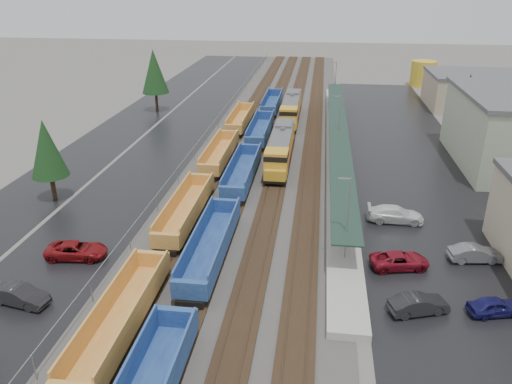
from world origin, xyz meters
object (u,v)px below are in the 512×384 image
Objects in this scene: locomotive_lead at (281,148)px; locomotive_trail at (291,109)px; well_string_yellow at (186,210)px; parked_car_east_d at (495,307)px; parked_car_east_e at (475,254)px; parked_car_west_c at (77,250)px; parked_car_east_b at (400,261)px; well_string_blue at (229,203)px; parked_car_west_b at (20,295)px; storage_tank at (423,74)px; parked_car_east_c at (395,214)px; parked_car_east_a at (418,304)px.

locomotive_lead and locomotive_trail have the same top height.
parked_car_east_d is (26.12, -11.99, -0.52)m from well_string_yellow.
parked_car_west_c is at bearing 89.17° from parked_car_east_e.
parked_car_east_b is 1.24× the size of parked_car_east_d.
well_string_blue reaches higher than parked_car_east_b.
well_string_yellow is 17.61m from parked_car_west_b.
storage_tank reaches higher than parked_car_west_c.
parked_car_east_c reaches higher than parked_car_east_d.
well_string_yellow reaches higher than parked_car_east_b.
storage_tank reaches higher than parked_car_east_a.
parked_car_east_a is at bearing -99.76° from storage_tank.
locomotive_trail is 46.64m from parked_car_east_b.
well_string_yellow is 28.74m from parked_car_east_d.
well_string_yellow is at bearing -101.68° from locomotive_trail.
parked_car_west_c reaches higher than parked_car_east_d.
parked_car_east_c is (0.71, 8.83, 0.12)m from parked_car_east_b.
locomotive_lead reaches higher than parked_car_east_d.
storage_tank is 1.06× the size of parked_car_west_c.
parked_car_west_c is at bearing -132.83° from well_string_yellow.
locomotive_trail is 38.42m from parked_car_east_c.
parked_car_east_b is 1.11× the size of parked_car_east_e.
well_string_blue reaches higher than well_string_yellow.
parked_car_west_b reaches higher than parked_car_east_b.
locomotive_lead is 62.03m from storage_tank.
parked_car_east_e is (5.86, -6.91, -0.08)m from parked_car_east_c.
locomotive_trail is at bearing 90.00° from locomotive_lead.
parked_car_east_a is 10.11m from parked_car_east_e.
parked_car_west_b is at bearing 164.72° from parked_car_west_c.
parked_car_west_b is at bearing 94.91° from parked_car_east_b.
locomotive_trail reaches higher than well_string_yellow.
parked_car_east_b is at bearing -63.24° from locomotive_lead.
parked_car_east_e is at bearing -96.39° from storage_tank.
parked_car_east_c is 15.42m from parked_car_east_d.
parked_car_east_e is (0.56, 7.57, 0.05)m from parked_car_east_d.
well_string_blue reaches higher than parked_car_west_c.
parked_car_west_c is at bearing 111.27° from parked_car_east_c.
locomotive_trail is at bearing 16.17° from parked_car_east_e.
locomotive_lead is 30.38m from parked_car_west_c.
well_string_blue is at bearing -96.24° from locomotive_trail.
parked_car_west_b is 7.04m from parked_car_west_c.
storage_tank is at bearing 66.21° from well_string_blue.
parked_car_west_c is at bearing -108.47° from locomotive_trail.
locomotive_lead is 34.80m from parked_car_east_d.
parked_car_west_c is (-11.68, -10.41, -0.50)m from well_string_blue.
locomotive_trail is 3.68× the size of parked_car_east_b.
well_string_yellow is 19.18× the size of parked_car_east_e.
locomotive_trail is 4.10× the size of parked_car_east_e.
locomotive_trail is at bearing -24.51° from parked_car_west_c.
well_string_yellow reaches higher than parked_car_east_a.
well_string_yellow is 15.31× the size of parked_car_east_c.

